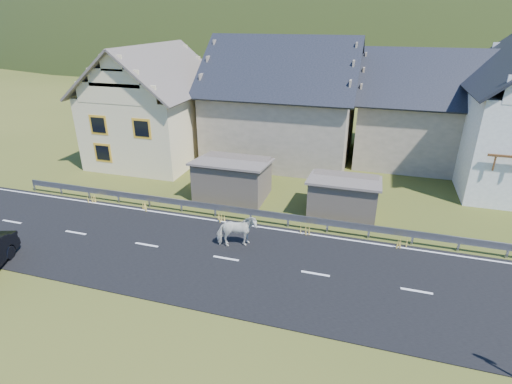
% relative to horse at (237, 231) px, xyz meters
% --- Properties ---
extents(ground, '(160.00, 160.00, 0.00)m').
position_rel_horse_xyz_m(ground, '(-0.13, -1.15, -0.82)').
color(ground, '#314013').
rests_on(ground, ground).
extents(road, '(60.00, 7.00, 0.04)m').
position_rel_horse_xyz_m(road, '(-0.13, -1.15, -0.80)').
color(road, black).
rests_on(road, ground).
extents(lane_markings, '(60.00, 6.60, 0.01)m').
position_rel_horse_xyz_m(lane_markings, '(-0.13, -1.15, -0.77)').
color(lane_markings, silver).
rests_on(lane_markings, road).
extents(guardrail, '(28.10, 0.09, 0.75)m').
position_rel_horse_xyz_m(guardrail, '(-0.13, 2.54, -0.25)').
color(guardrail, '#93969B').
rests_on(guardrail, ground).
extents(shed_left, '(4.30, 3.30, 2.40)m').
position_rel_horse_xyz_m(shed_left, '(-2.13, 5.35, 0.28)').
color(shed_left, brown).
rests_on(shed_left, ground).
extents(shed_right, '(3.80, 2.90, 2.20)m').
position_rel_horse_xyz_m(shed_right, '(4.37, 4.85, 0.18)').
color(shed_right, brown).
rests_on(shed_right, ground).
extents(house_cream, '(7.80, 9.80, 8.30)m').
position_rel_horse_xyz_m(house_cream, '(-10.13, 10.85, 3.54)').
color(house_cream, beige).
rests_on(house_cream, ground).
extents(house_stone_a, '(10.80, 9.80, 8.90)m').
position_rel_horse_xyz_m(house_stone_a, '(-1.13, 13.85, 3.82)').
color(house_stone_a, tan).
rests_on(house_stone_a, ground).
extents(house_stone_b, '(9.80, 8.80, 8.10)m').
position_rel_horse_xyz_m(house_stone_b, '(8.87, 15.85, 3.42)').
color(house_stone_b, tan).
rests_on(house_stone_b, ground).
extents(mountain, '(440.00, 280.00, 260.00)m').
position_rel_horse_xyz_m(mountain, '(4.87, 178.85, -20.82)').
color(mountain, '#1E300E').
rests_on(mountain, ground).
extents(conifer_patch, '(76.00, 50.00, 28.00)m').
position_rel_horse_xyz_m(conifer_patch, '(-55.13, 108.85, 5.18)').
color(conifer_patch, black).
rests_on(conifer_patch, ground).
extents(horse, '(1.50, 2.02, 1.55)m').
position_rel_horse_xyz_m(horse, '(0.00, 0.00, 0.00)').
color(horse, silver).
rests_on(horse, road).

